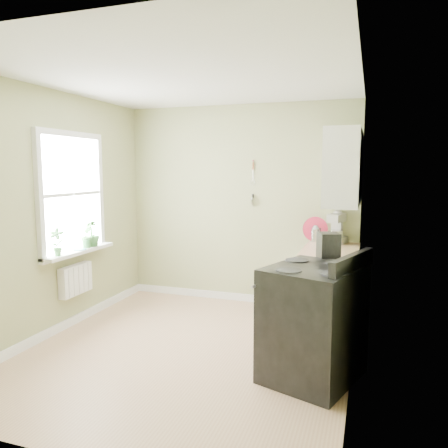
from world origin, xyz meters
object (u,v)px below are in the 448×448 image
(kettle, at_px, (315,233))
(coffee_maker, at_px, (328,250))
(stand_mixer, at_px, (336,229))
(stove, at_px, (313,322))

(kettle, xyz_separation_m, coffee_maker, (0.29, -1.42, 0.05))
(kettle, relative_size, coffee_maker, 0.66)
(stand_mixer, height_order, coffee_maker, stand_mixer)
(kettle, bearing_deg, coffee_maker, -78.35)
(stand_mixer, distance_m, coffee_maker, 1.35)
(coffee_maker, bearing_deg, kettle, 101.65)
(stove, relative_size, stand_mixer, 2.69)
(stove, height_order, stand_mixer, stand_mixer)
(stand_mixer, distance_m, kettle, 0.29)
(stove, xyz_separation_m, stand_mixer, (0.04, 1.84, 0.58))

